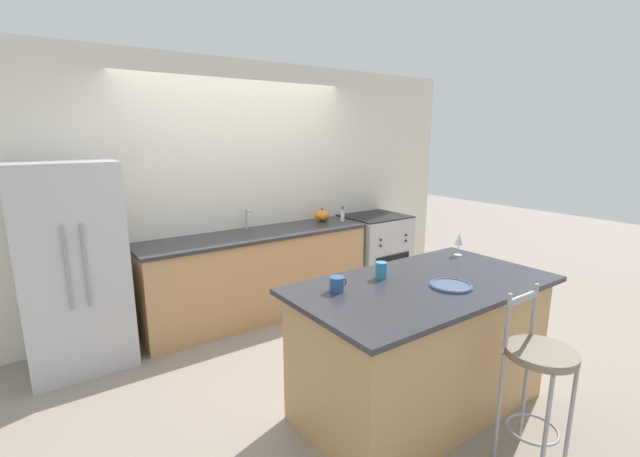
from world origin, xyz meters
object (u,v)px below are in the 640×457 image
Objects in this scene: bar_stool_near at (538,371)px; tumbler_cup at (381,270)px; refrigerator at (73,267)px; coffee_mug at (337,284)px; dinner_plate at (451,285)px; pumpkin_decoration at (322,215)px; soap_bottle at (343,215)px; wine_glass at (459,239)px; oven_range at (374,251)px.

bar_stool_near is 9.38× the size of tumbler_cup.
coffee_mug is at bearing -54.96° from refrigerator.
bar_stool_near is 3.82× the size of dinner_plate.
pumpkin_decoration is at bearing 3.08° from refrigerator.
pumpkin_decoration is 0.96× the size of soap_bottle.
wine_glass reaches higher than tumbler_cup.
wine_glass reaches higher than oven_range.
refrigerator is 3.38m from oven_range.
bar_stool_near is at bearing -83.73° from dinner_plate.
soap_bottle is (0.84, 2.24, 0.04)m from dinner_plate.
bar_stool_near is 5.94× the size of soap_bottle.
bar_stool_near is 0.70m from dinner_plate.
soap_bottle is (2.82, -0.01, 0.13)m from refrigerator.
wine_glass is at bearing 59.94° from bar_stool_near.
bar_stool_near is (-1.31, -2.85, 0.13)m from oven_range.
bar_stool_near is at bearing -52.87° from coffee_mug.
coffee_mug is (-2.04, -1.89, 0.53)m from oven_range.
bar_stool_near reaches higher than coffee_mug.
pumpkin_decoration is (1.32, 2.03, -0.01)m from coffee_mug.
dinner_plate is at bearing -48.63° from refrigerator.
soap_bottle is (1.09, 1.84, -0.01)m from tumbler_cup.
pumpkin_decoration is (2.64, 0.14, 0.12)m from refrigerator.
bar_stool_near is 1.12m from tumbler_cup.
soap_bottle reaches higher than bar_stool_near.
refrigerator is 1.86× the size of oven_range.
oven_range is 5.41× the size of pumpkin_decoration.
coffee_mug reaches higher than dinner_plate.
dinner_plate is 0.76m from coffee_mug.
refrigerator reaches higher than coffee_mug.
tumbler_cup is (-0.25, 0.40, 0.05)m from dinner_plate.
oven_range is 2.03m from wine_glass.
wine_glass reaches higher than coffee_mug.
bar_stool_near reaches higher than dinner_plate.
pumpkin_decoration reaches higher than dinner_plate.
wine_glass is 1.51× the size of coffee_mug.
tumbler_cup is at bearing -120.69° from soap_bottle.
bar_stool_near is at bearing -72.29° from tumbler_cup.
pumpkin_decoration is at bearing 74.75° from dinner_plate.
bar_stool_near reaches higher than oven_range.
pumpkin_decoration is (0.59, 2.99, 0.39)m from bar_stool_near.
wine_glass is at bearing -111.25° from oven_range.
oven_range is 2.83m from coffee_mug.
refrigerator is at bearing 125.04° from coffee_mug.
dinner_plate is 2.20× the size of coffee_mug.
coffee_mug is at bearing -175.79° from tumbler_cup.
wine_glass is (0.61, 1.05, 0.49)m from bar_stool_near.
oven_range is at bearing 1.71° from soap_bottle.
soap_bottle reaches higher than dinner_plate.
oven_range is 4.89× the size of wine_glass.
coffee_mug is at bearing -123.05° from pumpkin_decoration.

